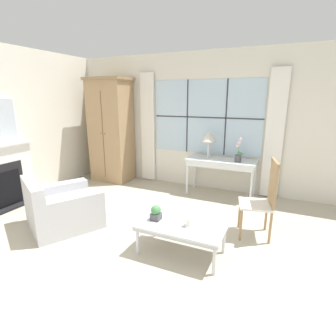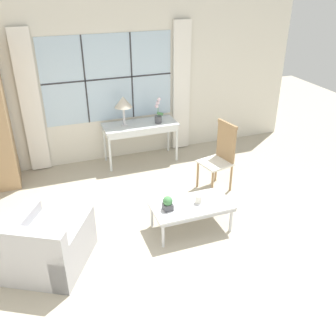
{
  "view_description": "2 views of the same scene",
  "coord_description": "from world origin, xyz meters",
  "px_view_note": "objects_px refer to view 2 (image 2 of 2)",
  "views": [
    {
      "loc": [
        1.55,
        -2.3,
        1.92
      ],
      "look_at": [
        0.1,
        0.89,
        0.96
      ],
      "focal_mm": 28.0,
      "sensor_mm": 36.0,
      "label": 1
    },
    {
      "loc": [
        -1.25,
        -3.41,
        3.19
      ],
      "look_at": [
        0.33,
        0.9,
        0.74
      ],
      "focal_mm": 40.0,
      "sensor_mm": 36.0,
      "label": 2
    }
  ],
  "objects_px": {
    "potted_orchid": "(158,114)",
    "pillar_candle": "(198,200)",
    "table_lamp": "(123,103)",
    "armchair_upholstered": "(45,246)",
    "console_table": "(140,128)",
    "side_chair_wooden": "(221,153)",
    "coffee_table": "(191,207)",
    "potted_plant_small": "(168,203)"
  },
  "relations": [
    {
      "from": "potted_orchid",
      "to": "pillar_candle",
      "type": "bearing_deg",
      "value": -94.68
    },
    {
      "from": "potted_orchid",
      "to": "table_lamp",
      "type": "bearing_deg",
      "value": 172.24
    },
    {
      "from": "armchair_upholstered",
      "to": "console_table",
      "type": "bearing_deg",
      "value": 51.07
    },
    {
      "from": "console_table",
      "to": "armchair_upholstered",
      "type": "relative_size",
      "value": 1.04
    },
    {
      "from": "side_chair_wooden",
      "to": "pillar_candle",
      "type": "height_order",
      "value": "side_chair_wooden"
    },
    {
      "from": "potted_orchid",
      "to": "side_chair_wooden",
      "type": "relative_size",
      "value": 0.42
    },
    {
      "from": "side_chair_wooden",
      "to": "coffee_table",
      "type": "distance_m",
      "value": 1.27
    },
    {
      "from": "console_table",
      "to": "potted_plant_small",
      "type": "xyz_separation_m",
      "value": [
        -0.29,
        -2.26,
        -0.15
      ]
    },
    {
      "from": "side_chair_wooden",
      "to": "armchair_upholstered",
      "type": "bearing_deg",
      "value": -161.47
    },
    {
      "from": "coffee_table",
      "to": "armchair_upholstered",
      "type": "bearing_deg",
      "value": -178.36
    },
    {
      "from": "table_lamp",
      "to": "coffee_table",
      "type": "height_order",
      "value": "table_lamp"
    },
    {
      "from": "table_lamp",
      "to": "armchair_upholstered",
      "type": "relative_size",
      "value": 0.42
    },
    {
      "from": "armchair_upholstered",
      "to": "coffee_table",
      "type": "distance_m",
      "value": 1.91
    },
    {
      "from": "table_lamp",
      "to": "coffee_table",
      "type": "xyz_separation_m",
      "value": [
        0.33,
        -2.27,
        -0.79
      ]
    },
    {
      "from": "pillar_candle",
      "to": "table_lamp",
      "type": "bearing_deg",
      "value": 100.55
    },
    {
      "from": "potted_plant_small",
      "to": "pillar_candle",
      "type": "xyz_separation_m",
      "value": [
        0.44,
        0.0,
        -0.04
      ]
    },
    {
      "from": "side_chair_wooden",
      "to": "pillar_candle",
      "type": "distance_m",
      "value": 1.19
    },
    {
      "from": "potted_plant_small",
      "to": "pillar_candle",
      "type": "height_order",
      "value": "potted_plant_small"
    },
    {
      "from": "potted_orchid",
      "to": "pillar_candle",
      "type": "distance_m",
      "value": 2.25
    },
    {
      "from": "side_chair_wooden",
      "to": "potted_plant_small",
      "type": "distance_m",
      "value": 1.51
    },
    {
      "from": "potted_orchid",
      "to": "pillar_candle",
      "type": "height_order",
      "value": "potted_orchid"
    },
    {
      "from": "console_table",
      "to": "potted_orchid",
      "type": "bearing_deg",
      "value": -10.73
    },
    {
      "from": "potted_plant_small",
      "to": "coffee_table",
      "type": "bearing_deg",
      "value": 0.95
    },
    {
      "from": "console_table",
      "to": "coffee_table",
      "type": "xyz_separation_m",
      "value": [
        0.05,
        -2.25,
        -0.29
      ]
    },
    {
      "from": "console_table",
      "to": "table_lamp",
      "type": "distance_m",
      "value": 0.57
    },
    {
      "from": "console_table",
      "to": "pillar_candle",
      "type": "distance_m",
      "value": 2.27
    },
    {
      "from": "console_table",
      "to": "potted_orchid",
      "type": "xyz_separation_m",
      "value": [
        0.32,
        -0.06,
        0.25
      ]
    },
    {
      "from": "pillar_candle",
      "to": "potted_plant_small",
      "type": "bearing_deg",
      "value": -179.94
    },
    {
      "from": "side_chair_wooden",
      "to": "potted_plant_small",
      "type": "height_order",
      "value": "side_chair_wooden"
    },
    {
      "from": "coffee_table",
      "to": "potted_plant_small",
      "type": "distance_m",
      "value": 0.37
    },
    {
      "from": "potted_plant_small",
      "to": "table_lamp",
      "type": "bearing_deg",
      "value": 89.68
    },
    {
      "from": "table_lamp",
      "to": "potted_plant_small",
      "type": "distance_m",
      "value": 2.37
    },
    {
      "from": "table_lamp",
      "to": "potted_orchid",
      "type": "bearing_deg",
      "value": -7.76
    },
    {
      "from": "coffee_table",
      "to": "table_lamp",
      "type": "bearing_deg",
      "value": 98.22
    },
    {
      "from": "console_table",
      "to": "potted_orchid",
      "type": "distance_m",
      "value": 0.41
    },
    {
      "from": "coffee_table",
      "to": "potted_orchid",
      "type": "bearing_deg",
      "value": 82.83
    },
    {
      "from": "console_table",
      "to": "pillar_candle",
      "type": "relative_size",
      "value": 10.28
    },
    {
      "from": "pillar_candle",
      "to": "potted_orchid",
      "type": "bearing_deg",
      "value": 85.32
    },
    {
      "from": "armchair_upholstered",
      "to": "potted_plant_small",
      "type": "xyz_separation_m",
      "value": [
        1.57,
        0.05,
        0.23
      ]
    },
    {
      "from": "armchair_upholstered",
      "to": "potted_plant_small",
      "type": "height_order",
      "value": "armchair_upholstered"
    },
    {
      "from": "potted_orchid",
      "to": "potted_plant_small",
      "type": "relative_size",
      "value": 2.37
    },
    {
      "from": "table_lamp",
      "to": "potted_orchid",
      "type": "relative_size",
      "value": 1.14
    }
  ]
}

